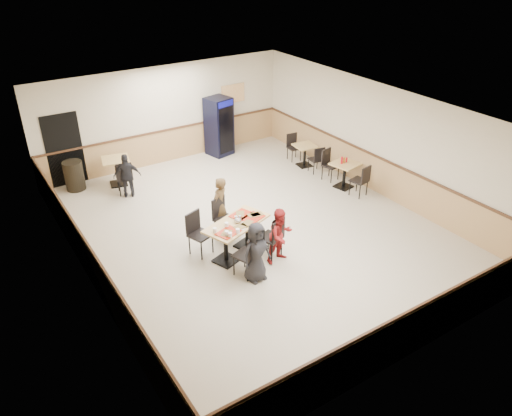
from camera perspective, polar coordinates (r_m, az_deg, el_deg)
ground at (r=12.31m, az=-0.31°, el=-2.36°), size 10.00×10.00×0.00m
room_shell at (r=14.81m, az=0.15°, el=5.84°), size 10.00×10.00×10.00m
main_table at (r=11.12m, az=-2.22°, el=-2.89°), size 1.68×1.22×0.81m
main_chairs at (r=11.10m, az=-2.39°, el=-3.12°), size 1.86×2.12×1.03m
diner_woman_left at (r=10.25m, az=0.02°, el=-5.07°), size 0.69×0.49×1.34m
diner_woman_right at (r=10.85m, az=2.80°, el=-3.15°), size 0.67×0.55×1.28m
diner_man_opposite at (r=11.86m, az=-4.17°, el=0.27°), size 0.63×0.56×1.44m
lone_diner at (r=13.97m, az=-14.50°, el=3.58°), size 0.79×0.54×1.25m
tabletop_clutter at (r=10.93m, az=-1.91°, el=-1.67°), size 1.36×1.00×0.12m
side_table_near at (r=14.31m, az=10.10°, el=4.14°), size 0.82×0.82×0.74m
side_table_near_chair_south at (r=13.94m, az=11.71°, el=3.17°), size 0.51×0.51×0.94m
side_table_near_chair_north at (r=14.72m, az=8.55°, el=4.89°), size 0.51×0.51×0.94m
side_table_far at (r=15.55m, az=5.60°, el=6.37°), size 0.71×0.71×0.68m
side_table_far_chair_south at (r=15.17m, az=6.86°, el=5.61°), size 0.45×0.45×0.86m
side_table_far_chair_north at (r=15.95m, az=4.39°, el=6.94°), size 0.45×0.45×0.86m
condiment_caddy at (r=14.19m, az=9.98°, el=5.42°), size 0.23×0.06×0.20m
back_table at (r=14.79m, az=-15.66°, el=4.48°), size 0.89×0.89×0.79m
back_table_chair_lone at (r=14.25m, az=-14.81°, el=3.52°), size 0.56×0.56×1.01m
pepsi_cooler at (r=16.25m, az=-4.24°, el=9.28°), size 0.84×0.84×1.88m
trash_bin at (r=14.91m, az=-20.07°, el=3.50°), size 0.53×0.53×0.84m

